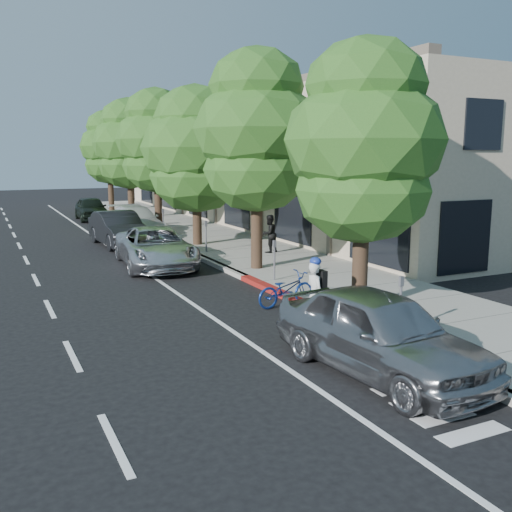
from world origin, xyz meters
TOP-DOWN VIEW (x-y plane):
  - ground at (0.00, 0.00)m, footprint 120.00×120.00m
  - sidewalk at (2.30, 8.00)m, footprint 4.60×56.00m
  - curb at (0.00, 8.00)m, footprint 0.30×56.00m
  - curb_red_segment at (0.00, 1.00)m, footprint 0.32×4.00m
  - storefront_building at (9.60, 18.00)m, footprint 10.00×36.00m
  - street_tree_0 at (0.90, -2.00)m, footprint 3.99×3.99m
  - street_tree_1 at (0.90, 4.00)m, footprint 4.30×4.30m
  - street_tree_2 at (0.90, 10.00)m, footprint 4.76×4.76m
  - street_tree_3 at (0.90, 16.00)m, footprint 4.26×4.26m
  - street_tree_4 at (0.90, 22.00)m, footprint 4.51×4.51m
  - street_tree_5 at (0.90, 28.00)m, footprint 4.10×4.10m
  - cyclist at (-0.70, -2.44)m, footprint 0.38×0.58m
  - bicycle at (-0.40, -0.49)m, footprint 1.83×0.81m
  - silver_suv at (-2.01, 6.45)m, footprint 2.85×5.39m
  - dark_sedan at (-2.14, 12.01)m, footprint 1.89×4.79m
  - white_pickup at (-0.58, 15.00)m, footprint 2.12×5.10m
  - dark_suv_far at (-1.35, 23.29)m, footprint 1.87×4.34m
  - near_car_a at (-1.19, -5.50)m, footprint 2.31×4.84m
  - pedestrian at (2.76, 6.67)m, footprint 0.90×0.81m

SIDE VIEW (x-z plane):
  - ground at x=0.00m, z-range 0.00..0.00m
  - sidewalk at x=2.30m, z-range 0.00..0.15m
  - curb at x=0.00m, z-range 0.00..0.15m
  - curb_red_segment at x=0.00m, z-range 0.00..0.15m
  - bicycle at x=-0.40m, z-range 0.00..0.93m
  - silver_suv at x=-2.01m, z-range 0.00..1.44m
  - dark_suv_far at x=-1.35m, z-range 0.00..1.46m
  - white_pickup at x=-0.58m, z-range 0.00..1.47m
  - dark_sedan at x=-2.14m, z-range 0.00..1.55m
  - cyclist at x=-0.70m, z-range 0.00..1.57m
  - near_car_a at x=-1.19m, z-range 0.00..1.60m
  - pedestrian at x=2.76m, z-range 0.15..1.68m
  - storefront_building at x=9.60m, z-range 0.00..7.00m
  - street_tree_2 at x=0.90m, z-range 0.73..7.78m
  - street_tree_0 at x=0.90m, z-range 0.85..7.71m
  - street_tree_5 at x=0.90m, z-range 0.93..8.20m
  - street_tree_4 at x=0.90m, z-range 0.91..8.46m
  - street_tree_3 at x=0.90m, z-range 0.96..8.50m
  - street_tree_1 at x=0.90m, z-range 0.97..8.57m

